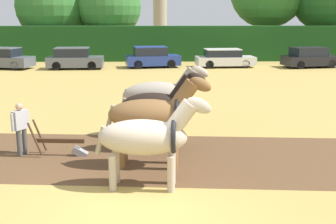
% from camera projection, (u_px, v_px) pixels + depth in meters
% --- Properties ---
extents(ground_plane, '(240.00, 240.00, 0.00)m').
position_uv_depth(ground_plane, '(137.00, 205.00, 9.08)').
color(ground_plane, tan).
extents(plowed_furrow_strip, '(20.85, 5.84, 0.01)m').
position_uv_depth(plowed_furrow_strip, '(46.00, 155.00, 12.31)').
color(plowed_furrow_strip, brown).
rests_on(plowed_furrow_strip, ground).
extents(hedgerow, '(65.03, 1.74, 3.02)m').
position_uv_depth(hedgerow, '(154.00, 43.00, 36.91)').
color(hedgerow, '#194719').
rests_on(hedgerow, ground).
extents(tree_center_left, '(6.87, 6.87, 8.21)m').
position_uv_depth(tree_center_left, '(52.00, 6.00, 39.84)').
color(tree_center_left, '#423323').
rests_on(tree_center_left, ground).
extents(tree_center, '(5.98, 5.98, 7.73)m').
position_uv_depth(tree_center, '(109.00, 6.00, 39.44)').
color(tree_center, '#423323').
rests_on(tree_center, ground).
extents(draft_horse_lead_left, '(2.79, 1.04, 2.28)m').
position_uv_depth(draft_horse_lead_left, '(148.00, 137.00, 9.77)').
color(draft_horse_lead_left, '#B2A38E').
rests_on(draft_horse_lead_left, ground).
extents(draft_horse_lead_right, '(2.88, 1.04, 2.53)m').
position_uv_depth(draft_horse_lead_right, '(153.00, 115.00, 11.12)').
color(draft_horse_lead_right, brown).
rests_on(draft_horse_lead_right, ground).
extents(draft_horse_trail_left, '(2.71, 1.03, 2.45)m').
position_uv_depth(draft_horse_trail_left, '(157.00, 106.00, 12.54)').
color(draft_horse_trail_left, black).
rests_on(draft_horse_trail_left, ground).
extents(draft_horse_trail_right, '(2.99, 1.19, 2.47)m').
position_uv_depth(draft_horse_trail_right, '(160.00, 96.00, 13.93)').
color(draft_horse_trail_right, '#B2A38E').
rests_on(draft_horse_trail_right, ground).
extents(plow, '(1.69, 0.49, 1.13)m').
position_uv_depth(plow, '(64.00, 145.00, 12.21)').
color(plow, '#4C331E').
rests_on(plow, ground).
extents(farmer_at_plow, '(0.41, 0.55, 1.55)m').
position_uv_depth(farmer_at_plow, '(21.00, 126.00, 12.16)').
color(farmer_at_plow, '#4C4C4C').
rests_on(farmer_at_plow, ground).
extents(farmer_beside_team, '(0.49, 0.45, 1.53)m').
position_uv_depth(farmer_beside_team, '(169.00, 99.00, 16.06)').
color(farmer_beside_team, '#28334C').
rests_on(farmer_beside_team, ground).
extents(parked_car_center_left, '(4.42, 2.61, 1.58)m').
position_uv_depth(parked_car_center_left, '(4.00, 59.00, 31.60)').
color(parked_car_center_left, '#565B66').
rests_on(parked_car_center_left, ground).
extents(parked_car_center, '(4.22, 2.02, 1.60)m').
position_uv_depth(parked_car_center, '(74.00, 59.00, 31.44)').
color(parked_car_center, '#565B66').
rests_on(parked_car_center, ground).
extents(parked_car_center_right, '(4.34, 2.54, 1.60)m').
position_uv_depth(parked_car_center_right, '(152.00, 57.00, 32.37)').
color(parked_car_center_right, navy).
rests_on(parked_car_center_right, ground).
extents(parked_car_right, '(4.61, 2.18, 1.41)m').
position_uv_depth(parked_car_right, '(224.00, 58.00, 32.51)').
color(parked_car_right, silver).
rests_on(parked_car_right, ground).
extents(parked_car_far_right, '(4.44, 2.59, 1.55)m').
position_uv_depth(parked_car_far_right, '(310.00, 58.00, 32.37)').
color(parked_car_far_right, black).
rests_on(parked_car_far_right, ground).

